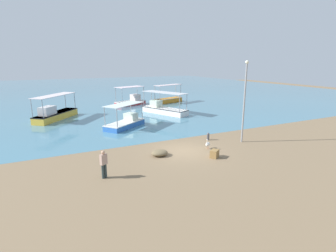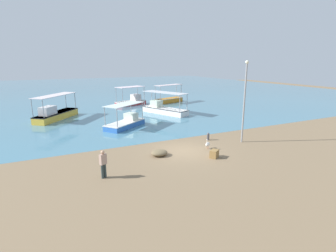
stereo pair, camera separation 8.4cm
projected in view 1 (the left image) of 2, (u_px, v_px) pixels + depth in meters
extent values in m
plane|color=#81694C|center=(183.00, 151.00, 20.02)|extent=(120.00, 120.00, 0.00)
cube|color=teal|center=(84.00, 90.00, 61.86)|extent=(110.00, 90.00, 0.00)
cube|color=gold|center=(56.00, 116.00, 30.86)|extent=(5.35, 6.18, 0.81)
cube|color=black|center=(56.00, 113.00, 30.77)|extent=(5.40, 6.24, 0.08)
cylinder|color=#99999E|center=(65.00, 100.00, 33.56)|extent=(0.08, 0.08, 2.00)
cylinder|color=#99999E|center=(75.00, 101.00, 33.29)|extent=(0.08, 0.08, 2.00)
cylinder|color=#99999E|center=(32.00, 108.00, 27.75)|extent=(0.08, 0.08, 2.00)
cylinder|color=#99999E|center=(43.00, 109.00, 27.48)|extent=(0.08, 0.08, 2.00)
cube|color=silver|center=(54.00, 95.00, 30.27)|extent=(5.30, 6.09, 0.05)
cube|color=silver|center=(47.00, 111.00, 29.23)|extent=(2.02, 2.14, 0.95)
cube|color=#BD3235|center=(130.00, 103.00, 41.09)|extent=(4.99, 3.30, 0.59)
cube|color=silver|center=(130.00, 101.00, 41.03)|extent=(5.04, 3.35, 0.08)
cylinder|color=#99999E|center=(122.00, 96.00, 38.77)|extent=(0.08, 0.08, 2.19)
cylinder|color=#99999E|center=(116.00, 95.00, 39.98)|extent=(0.08, 0.08, 2.19)
cylinder|color=#99999E|center=(144.00, 93.00, 41.54)|extent=(0.08, 0.08, 2.19)
cylinder|color=#99999E|center=(137.00, 93.00, 42.75)|extent=(0.08, 0.08, 2.19)
cube|color=silver|center=(130.00, 87.00, 40.49)|extent=(4.83, 3.34, 0.05)
cube|color=beige|center=(135.00, 97.00, 41.61)|extent=(1.52, 1.67, 0.98)
cube|color=blue|center=(125.00, 125.00, 27.09)|extent=(4.90, 4.24, 0.57)
cube|color=silver|center=(125.00, 122.00, 27.03)|extent=(4.96, 4.29, 0.08)
cylinder|color=#99999E|center=(117.00, 118.00, 24.62)|extent=(0.08, 0.08, 1.82)
cylinder|color=#99999E|center=(105.00, 116.00, 25.29)|extent=(0.08, 0.08, 1.82)
cylinder|color=#99999E|center=(142.00, 111.00, 28.31)|extent=(0.08, 0.08, 1.82)
cylinder|color=#99999E|center=(131.00, 109.00, 28.99)|extent=(0.08, 0.08, 1.82)
cube|color=silver|center=(124.00, 104.00, 26.58)|extent=(4.80, 4.20, 0.05)
cube|color=silver|center=(131.00, 116.00, 27.86)|extent=(1.55, 1.59, 0.74)
cube|color=white|center=(164.00, 111.00, 34.22)|extent=(4.20, 6.73, 0.73)
cube|color=black|center=(164.00, 108.00, 34.14)|extent=(4.26, 6.78, 0.08)
cylinder|color=#99999E|center=(187.00, 102.00, 32.52)|extent=(0.08, 0.08, 2.01)
cylinder|color=#99999E|center=(180.00, 103.00, 31.43)|extent=(0.08, 0.08, 2.01)
cylinder|color=#99999E|center=(151.00, 98.00, 36.35)|extent=(0.08, 0.08, 2.01)
cylinder|color=#99999E|center=(144.00, 99.00, 35.26)|extent=(0.08, 0.08, 2.01)
cube|color=silver|center=(164.00, 92.00, 33.64)|extent=(4.21, 6.59, 0.05)
cube|color=beige|center=(156.00, 104.00, 34.96)|extent=(1.60, 1.63, 0.87)
cube|color=orange|center=(168.00, 100.00, 43.27)|extent=(5.50, 3.03, 0.74)
cube|color=silver|center=(168.00, 98.00, 43.19)|extent=(5.55, 3.08, 0.08)
cylinder|color=#99999E|center=(160.00, 93.00, 40.87)|extent=(0.08, 0.08, 2.14)
cylinder|color=#99999E|center=(155.00, 93.00, 41.68)|extent=(0.08, 0.08, 2.14)
cylinder|color=#99999E|center=(181.00, 91.00, 44.16)|extent=(0.08, 0.08, 2.14)
cylinder|color=#99999E|center=(176.00, 90.00, 44.97)|extent=(0.08, 0.08, 2.14)
cube|color=beige|center=(168.00, 85.00, 42.66)|extent=(5.34, 3.06, 0.05)
cylinder|color=#E0997A|center=(208.00, 147.00, 20.50)|extent=(0.03, 0.03, 0.22)
cylinder|color=#E0997A|center=(207.00, 147.00, 20.55)|extent=(0.03, 0.03, 0.22)
ellipsoid|color=white|center=(208.00, 144.00, 20.44)|extent=(0.62, 0.54, 0.32)
ellipsoid|color=white|center=(209.00, 143.00, 20.65)|extent=(0.20, 0.19, 0.10)
cylinder|color=white|center=(207.00, 142.00, 20.26)|extent=(0.07, 0.07, 0.26)
sphere|color=white|center=(207.00, 140.00, 20.22)|extent=(0.11, 0.11, 0.11)
cone|color=#E5933F|center=(206.00, 141.00, 20.08)|extent=(0.28, 0.21, 0.06)
cylinder|color=gray|center=(244.00, 104.00, 21.49)|extent=(0.14, 0.14, 6.49)
sphere|color=#EAEACC|center=(247.00, 62.00, 20.68)|extent=(0.28, 0.28, 0.28)
cylinder|color=#47474C|center=(208.00, 137.00, 22.74)|extent=(0.23, 0.23, 0.51)
sphere|color=#4C4C51|center=(208.00, 134.00, 22.67)|extent=(0.24, 0.24, 0.24)
cylinder|color=#2D3A3A|center=(103.00, 172.00, 15.24)|extent=(0.16, 0.16, 0.85)
cylinder|color=#2D3A3A|center=(105.00, 171.00, 15.37)|extent=(0.16, 0.16, 0.85)
cube|color=tan|center=(103.00, 159.00, 15.13)|extent=(0.46, 0.37, 0.62)
sphere|color=tan|center=(103.00, 152.00, 15.03)|extent=(0.22, 0.22, 0.22)
ellipsoid|color=brown|center=(160.00, 153.00, 18.97)|extent=(1.21, 1.03, 0.43)
cube|color=olive|center=(215.00, 154.00, 18.61)|extent=(0.81, 0.76, 0.55)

